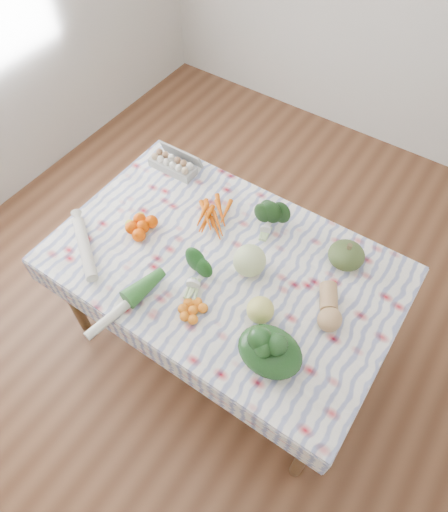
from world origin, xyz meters
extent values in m
plane|color=#57321D|center=(0.00, 0.00, 0.00)|extent=(4.50, 4.50, 0.00)
cube|color=brown|center=(0.00, 0.00, 0.73)|extent=(1.60, 1.00, 0.04)
cylinder|color=brown|center=(-0.74, -0.44, 0.35)|extent=(0.06, 0.06, 0.71)
cylinder|color=brown|center=(0.74, -0.44, 0.35)|extent=(0.06, 0.06, 0.71)
cylinder|color=brown|center=(-0.74, 0.44, 0.35)|extent=(0.06, 0.06, 0.71)
cylinder|color=brown|center=(0.74, 0.44, 0.35)|extent=(0.06, 0.06, 0.71)
cube|color=white|center=(0.00, 0.00, 0.76)|extent=(1.66, 1.06, 0.01)
cube|color=#A5A6A0|center=(-0.60, 0.37, 0.80)|extent=(0.27, 0.11, 0.07)
cube|color=#E75C07|center=(-0.20, 0.20, 0.78)|extent=(0.28, 0.27, 0.04)
ellipsoid|color=#163412|center=(0.06, 0.31, 0.83)|extent=(0.18, 0.17, 0.13)
ellipsoid|color=#445929|center=(0.48, 0.33, 0.82)|extent=(0.22, 0.22, 0.11)
sphere|color=#C2D48F|center=(0.12, 0.03, 0.84)|extent=(0.18, 0.18, 0.16)
ellipsoid|color=tan|center=(0.53, 0.04, 0.82)|extent=(0.20, 0.25, 0.11)
cube|color=#F54E00|center=(-0.45, -0.07, 0.80)|extent=(0.22, 0.22, 0.07)
ellipsoid|color=#194E19|center=(-0.05, -0.15, 0.82)|extent=(0.21, 0.21, 0.12)
cube|color=orange|center=(0.04, -0.30, 0.79)|extent=(0.16, 0.16, 0.05)
sphere|color=#DBD867|center=(0.29, -0.15, 0.82)|extent=(0.16, 0.16, 0.12)
ellipsoid|color=#153514|center=(0.43, -0.30, 0.82)|extent=(0.33, 0.29, 0.12)
cylinder|color=beige|center=(-0.60, -0.32, 0.79)|extent=(0.36, 0.27, 0.06)
cylinder|color=silver|center=(-0.23, -0.45, 0.79)|extent=(0.12, 0.43, 0.05)
camera|label=1|loc=(0.71, -1.05, 2.56)|focal=32.00mm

